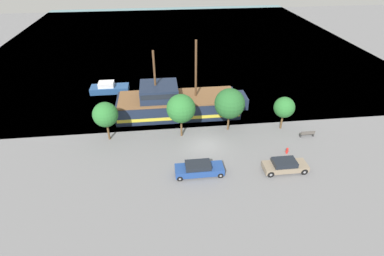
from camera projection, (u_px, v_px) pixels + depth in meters
ground_plane at (205, 145)px, 35.25m from camera, size 160.00×160.00×0.00m
water_surface at (177, 39)px, 72.17m from camera, size 80.00×80.00×0.00m
pirate_ship at (176, 103)px, 40.88m from camera, size 17.73×5.78×10.11m
moored_boat_dockside at (109, 88)px, 47.18m from camera, size 5.89×2.39×1.65m
parked_car_curb_front at (199, 169)px, 30.51m from camera, size 4.97×1.78×1.41m
parked_car_curb_mid at (285, 166)px, 30.98m from camera, size 4.56×1.81×1.35m
fire_hydrant at (287, 150)px, 33.66m from camera, size 0.42×0.25×0.76m
bench_promenade_east at (307, 134)px, 36.50m from camera, size 1.73×0.45×0.85m
tree_row_east at (105, 115)px, 34.48m from camera, size 2.93×2.93×4.88m
tree_row_mideast at (181, 109)px, 34.92m from camera, size 3.41×3.41×5.50m
tree_row_midwest at (230, 104)px, 36.18m from camera, size 3.71×3.71×5.55m
tree_row_west at (284, 107)px, 36.77m from camera, size 2.59×2.59×4.32m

